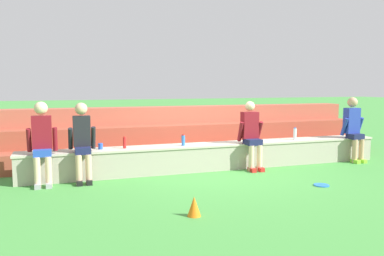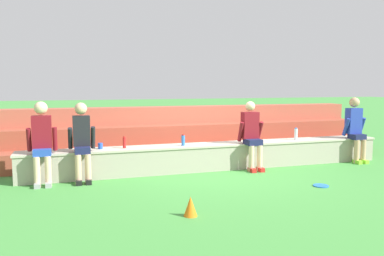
{
  "view_description": "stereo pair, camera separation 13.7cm",
  "coord_description": "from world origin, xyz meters",
  "px_view_note": "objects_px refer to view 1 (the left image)",
  "views": [
    {
      "loc": [
        -3.09,
        -7.31,
        1.77
      ],
      "look_at": [
        -0.5,
        0.26,
        0.88
      ],
      "focal_mm": 36.86,
      "sensor_mm": 36.0,
      "label": 1
    },
    {
      "loc": [
        -2.96,
        -7.35,
        1.77
      ],
      "look_at": [
        -0.5,
        0.26,
        0.88
      ],
      "focal_mm": 36.86,
      "sensor_mm": 36.0,
      "label": 2
    }
  ],
  "objects_px": {
    "person_right_of_center": "(354,127)",
    "water_bottle_near_right": "(125,143)",
    "person_left_of_center": "(82,140)",
    "person_far_left": "(42,140)",
    "water_bottle_center_gap": "(183,140)",
    "frisbee": "(321,185)",
    "water_bottle_near_left": "(295,134)",
    "sports_cone": "(194,206)",
    "person_center": "(251,133)",
    "plastic_cup_middle": "(100,146)"
  },
  "relations": [
    {
      "from": "person_right_of_center",
      "to": "water_bottle_near_right",
      "type": "xyz_separation_m",
      "value": [
        -5.23,
        0.24,
        -0.15
      ]
    },
    {
      "from": "person_left_of_center",
      "to": "person_far_left",
      "type": "bearing_deg",
      "value": -179.07
    },
    {
      "from": "water_bottle_center_gap",
      "to": "person_right_of_center",
      "type": "bearing_deg",
      "value": -2.87
    },
    {
      "from": "person_right_of_center",
      "to": "frisbee",
      "type": "distance_m",
      "value": 2.78
    },
    {
      "from": "water_bottle_near_left",
      "to": "sports_cone",
      "type": "relative_size",
      "value": 1.02
    },
    {
      "from": "sports_cone",
      "to": "water_bottle_near_left",
      "type": "bearing_deg",
      "value": 38.74
    },
    {
      "from": "person_left_of_center",
      "to": "sports_cone",
      "type": "bearing_deg",
      "value": -62.2
    },
    {
      "from": "person_far_left",
      "to": "water_bottle_center_gap",
      "type": "height_order",
      "value": "person_far_left"
    },
    {
      "from": "water_bottle_center_gap",
      "to": "sports_cone",
      "type": "distance_m",
      "value": 2.79
    },
    {
      "from": "person_center",
      "to": "water_bottle_center_gap",
      "type": "relative_size",
      "value": 6.19
    },
    {
      "from": "water_bottle_center_gap",
      "to": "water_bottle_near_right",
      "type": "bearing_deg",
      "value": 177.97
    },
    {
      "from": "plastic_cup_middle",
      "to": "water_bottle_center_gap",
      "type": "bearing_deg",
      "value": -2.94
    },
    {
      "from": "person_far_left",
      "to": "water_bottle_near_right",
      "type": "bearing_deg",
      "value": 9.7
    },
    {
      "from": "person_right_of_center",
      "to": "plastic_cup_middle",
      "type": "distance_m",
      "value": 5.69
    },
    {
      "from": "person_left_of_center",
      "to": "plastic_cup_middle",
      "type": "distance_m",
      "value": 0.48
    },
    {
      "from": "person_far_left",
      "to": "water_bottle_center_gap",
      "type": "xyz_separation_m",
      "value": [
        2.66,
        0.21,
        -0.15
      ]
    },
    {
      "from": "water_bottle_near_left",
      "to": "sports_cone",
      "type": "xyz_separation_m",
      "value": [
        -3.32,
        -2.66,
        -0.53
      ]
    },
    {
      "from": "person_center",
      "to": "water_bottle_near_right",
      "type": "height_order",
      "value": "person_center"
    },
    {
      "from": "water_bottle_center_gap",
      "to": "frisbee",
      "type": "distance_m",
      "value": 2.77
    },
    {
      "from": "person_center",
      "to": "sports_cone",
      "type": "height_order",
      "value": "person_center"
    },
    {
      "from": "water_bottle_near_right",
      "to": "water_bottle_center_gap",
      "type": "bearing_deg",
      "value": -2.03
    },
    {
      "from": "water_bottle_near_left",
      "to": "frisbee",
      "type": "bearing_deg",
      "value": -109.77
    },
    {
      "from": "person_right_of_center",
      "to": "water_bottle_center_gap",
      "type": "xyz_separation_m",
      "value": [
        -4.05,
        0.2,
        -0.16
      ]
    },
    {
      "from": "person_far_left",
      "to": "person_center",
      "type": "distance_m",
      "value": 4.08
    },
    {
      "from": "water_bottle_near_right",
      "to": "sports_cone",
      "type": "relative_size",
      "value": 0.86
    },
    {
      "from": "water_bottle_near_right",
      "to": "frisbee",
      "type": "relative_size",
      "value": 0.88
    },
    {
      "from": "plastic_cup_middle",
      "to": "sports_cone",
      "type": "bearing_deg",
      "value": -70.94
    },
    {
      "from": "water_bottle_near_left",
      "to": "water_bottle_near_right",
      "type": "height_order",
      "value": "water_bottle_near_left"
    },
    {
      "from": "plastic_cup_middle",
      "to": "person_right_of_center",
      "type": "bearing_deg",
      "value": -2.89
    },
    {
      "from": "person_far_left",
      "to": "person_right_of_center",
      "type": "xyz_separation_m",
      "value": [
        6.71,
        0.01,
        0.0
      ]
    },
    {
      "from": "person_far_left",
      "to": "plastic_cup_middle",
      "type": "height_order",
      "value": "person_far_left"
    },
    {
      "from": "person_left_of_center",
      "to": "water_bottle_near_right",
      "type": "distance_m",
      "value": 0.85
    },
    {
      "from": "plastic_cup_middle",
      "to": "frisbee",
      "type": "height_order",
      "value": "plastic_cup_middle"
    },
    {
      "from": "water_bottle_near_right",
      "to": "water_bottle_center_gap",
      "type": "relative_size",
      "value": 1.01
    },
    {
      "from": "person_far_left",
      "to": "water_bottle_near_right",
      "type": "distance_m",
      "value": 1.51
    },
    {
      "from": "person_left_of_center",
      "to": "person_center",
      "type": "bearing_deg",
      "value": -0.38
    },
    {
      "from": "person_left_of_center",
      "to": "water_bottle_near_left",
      "type": "distance_m",
      "value": 4.62
    },
    {
      "from": "water_bottle_near_left",
      "to": "water_bottle_near_right",
      "type": "bearing_deg",
      "value": 179.57
    },
    {
      "from": "plastic_cup_middle",
      "to": "frisbee",
      "type": "distance_m",
      "value": 4.12
    },
    {
      "from": "person_right_of_center",
      "to": "plastic_cup_middle",
      "type": "relative_size",
      "value": 12.9
    },
    {
      "from": "plastic_cup_middle",
      "to": "sports_cone",
      "type": "xyz_separation_m",
      "value": [
        0.94,
        -2.73,
        -0.46
      ]
    },
    {
      "from": "water_bottle_near_left",
      "to": "sports_cone",
      "type": "distance_m",
      "value": 4.29
    },
    {
      "from": "sports_cone",
      "to": "plastic_cup_middle",
      "type": "bearing_deg",
      "value": 109.06
    },
    {
      "from": "person_left_of_center",
      "to": "person_center",
      "type": "relative_size",
      "value": 1.02
    },
    {
      "from": "person_center",
      "to": "water_bottle_near_right",
      "type": "bearing_deg",
      "value": 174.18
    },
    {
      "from": "plastic_cup_middle",
      "to": "sports_cone",
      "type": "distance_m",
      "value": 2.93
    },
    {
      "from": "frisbee",
      "to": "water_bottle_near_left",
      "type": "bearing_deg",
      "value": 70.23
    },
    {
      "from": "person_left_of_center",
      "to": "frisbee",
      "type": "bearing_deg",
      "value": -22.79
    },
    {
      "from": "person_center",
      "to": "water_bottle_near_left",
      "type": "bearing_deg",
      "value": 11.02
    },
    {
      "from": "plastic_cup_middle",
      "to": "sports_cone",
      "type": "height_order",
      "value": "plastic_cup_middle"
    }
  ]
}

